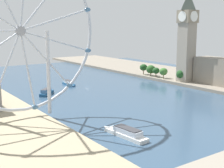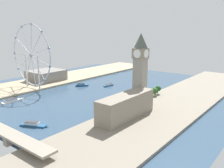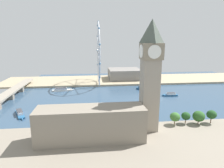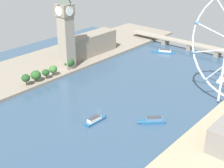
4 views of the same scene
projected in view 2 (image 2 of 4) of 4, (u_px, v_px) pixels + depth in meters
name	position (u px, v px, depth m)	size (l,w,h in m)	color
ground_plane	(108.00, 89.00, 406.17)	(418.48, 418.48, 0.00)	#334C66
riverbank_left	(177.00, 102.00, 330.58)	(90.00, 520.00, 3.00)	gray
riverbank_right	(60.00, 79.00, 481.07)	(90.00, 520.00, 3.00)	tan
clock_tower	(140.00, 68.00, 302.60)	(17.00, 17.00, 91.68)	gray
parliament_block	(126.00, 106.00, 264.95)	(22.00, 82.00, 26.30)	gray
tree_row_embankment	(147.00, 94.00, 337.05)	(11.61, 70.13, 12.49)	#513823
ferris_wheel	(31.00, 56.00, 387.53)	(102.71, 3.20, 105.49)	silver
riverside_hall	(46.00, 75.00, 457.80)	(52.80, 60.80, 19.26)	gray
tour_boat_0	(33.00, 124.00, 250.33)	(31.02, 17.99, 5.04)	#235684
tour_boat_1	(12.00, 101.00, 332.33)	(9.81, 34.84, 5.49)	white
tour_boat_2	(109.00, 85.00, 425.66)	(6.29, 24.05, 5.06)	#235684
tour_boat_3	(82.00, 85.00, 425.25)	(20.33, 20.75, 5.64)	#235684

